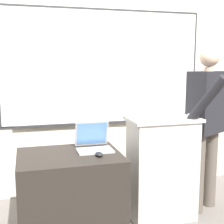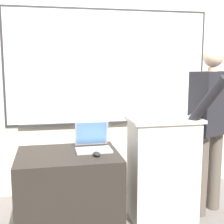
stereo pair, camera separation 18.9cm
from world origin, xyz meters
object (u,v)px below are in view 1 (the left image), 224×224
lectern_podium (162,168)px  laptop (93,142)px  person_presenter (207,118)px  side_desk (70,196)px  computer_mouse_by_keyboard (191,115)px  computer_mouse_by_laptop (99,154)px  wireless_keyboard (167,117)px

lectern_podium → laptop: size_ratio=3.23×
person_presenter → side_desk: bearing=159.9°
computer_mouse_by_keyboard → computer_mouse_by_laptop: bearing=-168.9°
lectern_podium → wireless_keyboard: size_ratio=2.29×
laptop → computer_mouse_by_keyboard: bearing=-2.0°
lectern_podium → person_presenter: size_ratio=0.60×
wireless_keyboard → computer_mouse_by_laptop: (-0.68, -0.18, -0.24)m
person_presenter → computer_mouse_by_keyboard: (-0.23, -0.08, 0.06)m
computer_mouse_by_keyboard → person_presenter: bearing=19.8°
laptop → computer_mouse_by_keyboard: computer_mouse_by_keyboard is taller
lectern_podium → computer_mouse_by_keyboard: computer_mouse_by_keyboard is taller
side_desk → laptop: size_ratio=2.81×
computer_mouse_by_laptop → computer_mouse_by_keyboard: (0.93, 0.18, 0.25)m
person_presenter → laptop: size_ratio=5.39×
lectern_podium → person_presenter: bearing=4.4°
side_desk → computer_mouse_by_laptop: 0.46m
wireless_keyboard → computer_mouse_by_laptop: 0.75m
person_presenter → computer_mouse_by_laptop: person_presenter is taller
laptop → person_presenter: bearing=2.4°
lectern_podium → laptop: bearing=-179.0°
lectern_podium → side_desk: 0.91m
wireless_keyboard → laptop: bearing=176.8°
side_desk → computer_mouse_by_laptop: (0.23, -0.12, 0.38)m
laptop → computer_mouse_by_keyboard: size_ratio=3.05×
side_desk → computer_mouse_by_laptop: size_ratio=8.57×
side_desk → computer_mouse_by_keyboard: (1.16, 0.06, 0.64)m
side_desk → laptop: (0.23, 0.10, 0.44)m
computer_mouse_by_laptop → person_presenter: bearing=12.9°
wireless_keyboard → computer_mouse_by_keyboard: 0.25m
side_desk → laptop: 0.50m
laptop → computer_mouse_by_keyboard: 0.96m
laptop → lectern_podium: bearing=1.0°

